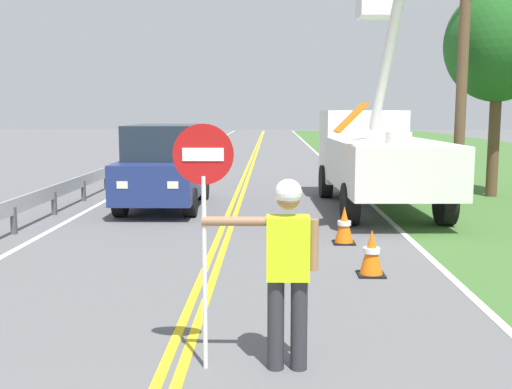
# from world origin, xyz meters

# --- Properties ---
(centerline_yellow_left) EXTENTS (0.11, 110.00, 0.01)m
(centerline_yellow_left) POSITION_xyz_m (-0.09, 20.00, 0.01)
(centerline_yellow_left) COLOR yellow
(centerline_yellow_left) RESTS_ON ground
(centerline_yellow_right) EXTENTS (0.11, 110.00, 0.01)m
(centerline_yellow_right) POSITION_xyz_m (0.09, 20.00, 0.01)
(centerline_yellow_right) COLOR yellow
(centerline_yellow_right) RESTS_ON ground
(edge_line_right) EXTENTS (0.12, 110.00, 0.01)m
(edge_line_right) POSITION_xyz_m (3.60, 20.00, 0.01)
(edge_line_right) COLOR silver
(edge_line_right) RESTS_ON ground
(edge_line_left) EXTENTS (0.12, 110.00, 0.01)m
(edge_line_left) POSITION_xyz_m (-3.60, 20.00, 0.01)
(edge_line_left) COLOR silver
(edge_line_left) RESTS_ON ground
(flagger_worker) EXTENTS (1.09, 0.25, 1.83)m
(flagger_worker) POSITION_xyz_m (1.08, 3.85, 1.05)
(flagger_worker) COLOR #2D2D33
(flagger_worker) RESTS_ON ground
(stop_sign_paddle) EXTENTS (0.56, 0.04, 2.33)m
(stop_sign_paddle) POSITION_xyz_m (0.31, 3.85, 1.71)
(stop_sign_paddle) COLOR silver
(stop_sign_paddle) RESTS_ON ground
(utility_bucket_truck) EXTENTS (2.67, 6.88, 5.58)m
(utility_bucket_truck) POSITION_xyz_m (3.58, 13.85, 1.42)
(utility_bucket_truck) COLOR white
(utility_bucket_truck) RESTS_ON ground
(oncoming_suv_nearest) EXTENTS (1.94, 4.62, 2.10)m
(oncoming_suv_nearest) POSITION_xyz_m (-1.77, 13.67, 1.06)
(oncoming_suv_nearest) COLOR navy
(oncoming_suv_nearest) RESTS_ON ground
(utility_pole_near) EXTENTS (1.80, 0.28, 7.96)m
(utility_pole_near) POSITION_xyz_m (5.90, 14.54, 4.16)
(utility_pole_near) COLOR brown
(utility_pole_near) RESTS_ON ground
(traffic_cone_lead) EXTENTS (0.40, 0.40, 0.70)m
(traffic_cone_lead) POSITION_xyz_m (2.44, 7.22, 0.34)
(traffic_cone_lead) COLOR orange
(traffic_cone_lead) RESTS_ON ground
(traffic_cone_mid) EXTENTS (0.40, 0.40, 0.70)m
(traffic_cone_mid) POSITION_xyz_m (2.29, 9.43, 0.34)
(traffic_cone_mid) COLOR orange
(traffic_cone_mid) RESTS_ON ground
(guardrail_left_shoulder) EXTENTS (0.10, 32.00, 0.71)m
(guardrail_left_shoulder) POSITION_xyz_m (-4.20, 15.85, 0.52)
(guardrail_left_shoulder) COLOR #9EA0A3
(guardrail_left_shoulder) RESTS_ON ground
(roadside_tree_verge) EXTENTS (3.00, 3.00, 5.90)m
(roadside_tree_verge) POSITION_xyz_m (7.30, 15.90, 4.27)
(roadside_tree_verge) COLOR brown
(roadside_tree_verge) RESTS_ON ground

